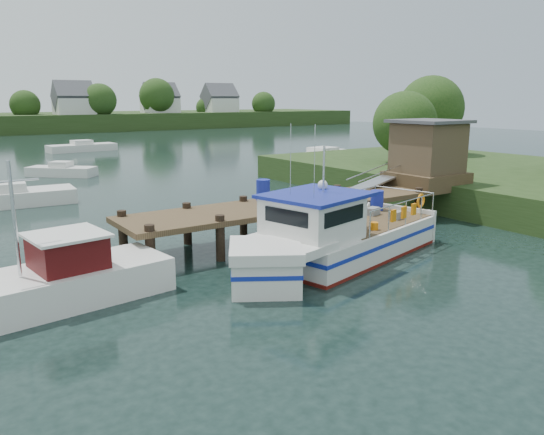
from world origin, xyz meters
TOP-DOWN VIEW (x-y plane):
  - ground_plane at (0.00, 0.00)m, footprint 160.00×160.00m
  - near_shore at (16.88, -0.73)m, footprint 16.00×30.00m
  - dock at (6.51, 0.01)m, footprint 16.60×3.00m
  - lobster_boat at (0.03, -3.69)m, footprint 9.84×4.81m
  - work_boat at (-9.02, -2.32)m, footprint 7.59×3.03m
  - moored_far at (3.67, 41.10)m, footprint 7.08×2.94m
  - moored_a at (-7.56, 13.28)m, footprint 6.76×2.73m
  - moored_b at (-2.58, 23.02)m, footprint 4.62×4.48m
  - moored_c at (18.78, 19.54)m, footprint 8.31×3.98m

SIDE VIEW (x-z plane):
  - ground_plane at x=0.00m, z-range 0.00..0.00m
  - moored_b at x=-2.58m, z-range -0.14..0.92m
  - moored_far at x=3.67m, z-range -0.15..1.02m
  - moored_a at x=-7.56m, z-range -0.16..1.06m
  - moored_c at x=18.78m, z-range -0.16..1.10m
  - work_boat at x=-9.02m, z-range -1.35..2.61m
  - lobster_boat at x=0.03m, z-range -1.51..3.23m
  - near_shore at x=16.88m, z-range -1.83..5.93m
  - dock at x=6.51m, z-range -0.15..4.63m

